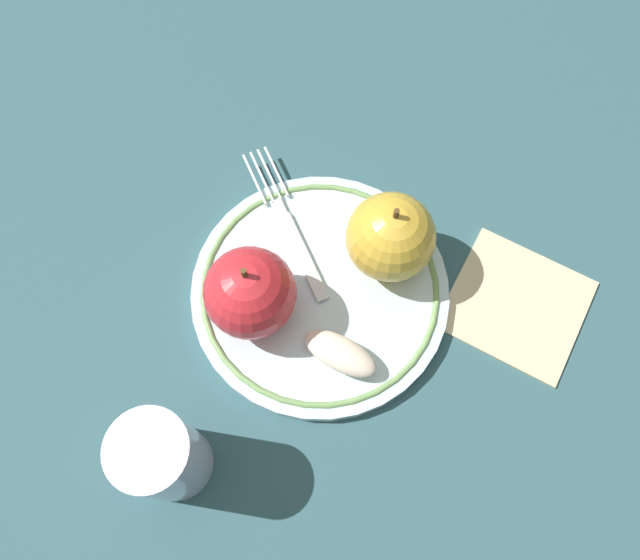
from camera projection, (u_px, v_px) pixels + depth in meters
The scene contains 8 objects.
ground_plane at pixel (330, 276), 0.61m from camera, with size 2.00×2.00×0.00m, color #32575D.
plate at pixel (320, 291), 0.60m from camera, with size 0.25×0.25×0.02m.
apple_red_whole at pixel (250, 293), 0.55m from camera, with size 0.08×0.08×0.09m.
apple_second_whole at pixel (390, 237), 0.57m from camera, with size 0.08×0.08×0.09m.
apple_slice_front at pixel (340, 353), 0.56m from camera, with size 0.07×0.03×0.02m, color #F8E1C6.
fork at pixel (289, 226), 0.62m from camera, with size 0.11×0.16×0.00m.
drinking_glass at pixel (163, 457), 0.50m from camera, with size 0.06×0.06×0.11m, color silver.
napkin_folded at pixel (517, 304), 0.60m from camera, with size 0.12×0.12×0.01m, color beige.
Camera 1 is at (0.02, -0.23, 0.57)m, focal length 35.00 mm.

